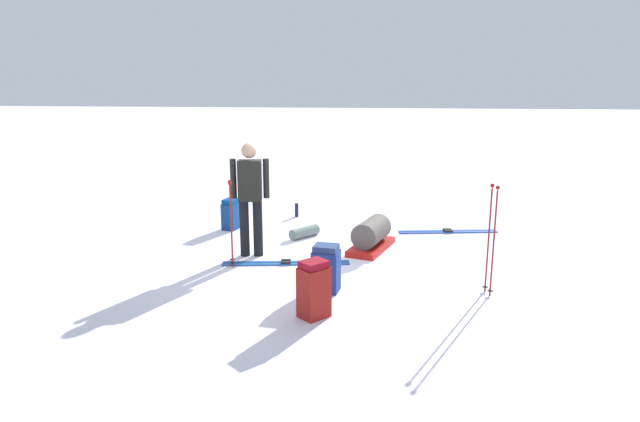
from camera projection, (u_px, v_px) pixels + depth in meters
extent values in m
plane|color=white|center=(320.00, 256.00, 8.52)|extent=(80.00, 80.00, 0.00)
cylinder|color=black|center=(258.00, 228.00, 8.46)|extent=(0.14, 0.14, 0.85)
cylinder|color=black|center=(245.00, 228.00, 8.46)|extent=(0.14, 0.14, 0.85)
cube|color=black|center=(250.00, 181.00, 8.29)|extent=(0.26, 0.37, 0.60)
cylinder|color=black|center=(266.00, 178.00, 8.29)|extent=(0.09, 0.09, 0.58)
cylinder|color=black|center=(233.00, 179.00, 8.28)|extent=(0.09, 0.09, 0.58)
sphere|color=tan|center=(249.00, 151.00, 8.19)|extent=(0.22, 0.22, 0.22)
cube|color=#2658A2|center=(286.00, 264.00, 8.13)|extent=(0.31, 1.83, 0.02)
cube|color=black|center=(286.00, 263.00, 8.12)|extent=(0.08, 0.15, 0.03)
cube|color=#2658A2|center=(286.00, 262.00, 8.22)|extent=(0.31, 1.83, 0.02)
cube|color=black|center=(286.00, 260.00, 8.22)|extent=(0.08, 0.15, 0.03)
cube|color=#2D52AE|center=(447.00, 231.00, 9.88)|extent=(0.34, 1.70, 0.02)
cube|color=black|center=(447.00, 229.00, 9.87)|extent=(0.08, 0.15, 0.03)
cube|color=#2D52AE|center=(449.00, 232.00, 9.78)|extent=(0.34, 1.70, 0.02)
cube|color=black|center=(449.00, 231.00, 9.77)|extent=(0.08, 0.15, 0.03)
cube|color=maroon|center=(314.00, 292.00, 6.32)|extent=(0.40, 0.40, 0.58)
cube|color=maroon|center=(314.00, 264.00, 6.24)|extent=(0.36, 0.36, 0.08)
cube|color=navy|center=(326.00, 271.00, 7.10)|extent=(0.32, 0.36, 0.52)
cube|color=navy|center=(326.00, 248.00, 7.03)|extent=(0.29, 0.33, 0.08)
cube|color=navy|center=(232.00, 216.00, 10.00)|extent=(0.39, 0.31, 0.46)
cube|color=navy|center=(231.00, 201.00, 9.94)|extent=(0.35, 0.28, 0.08)
cylinder|color=maroon|center=(488.00, 241.00, 6.98)|extent=(0.02, 0.02, 1.33)
sphere|color=#A51919|center=(492.00, 186.00, 6.82)|extent=(0.05, 0.05, 0.05)
cylinder|color=black|center=(485.00, 287.00, 7.12)|extent=(0.07, 0.07, 0.01)
cylinder|color=maroon|center=(494.00, 244.00, 6.85)|extent=(0.02, 0.02, 1.33)
sphere|color=#A51919|center=(498.00, 188.00, 6.69)|extent=(0.05, 0.05, 0.05)
cylinder|color=black|center=(490.00, 291.00, 6.99)|extent=(0.07, 0.07, 0.01)
cylinder|color=maroon|center=(231.00, 224.00, 8.06)|extent=(0.02, 0.02, 1.17)
sphere|color=#A51919|center=(229.00, 182.00, 7.92)|extent=(0.05, 0.05, 0.05)
cylinder|color=black|center=(232.00, 259.00, 8.18)|extent=(0.07, 0.07, 0.01)
cylinder|color=maroon|center=(231.00, 227.00, 7.91)|extent=(0.02, 0.02, 1.17)
sphere|color=#A51919|center=(230.00, 184.00, 7.77)|extent=(0.05, 0.05, 0.05)
cylinder|color=black|center=(233.00, 263.00, 8.04)|extent=(0.07, 0.07, 0.01)
cube|color=red|center=(371.00, 247.00, 8.84)|extent=(1.17, 0.77, 0.09)
cylinder|color=#584F49|center=(371.00, 232.00, 8.79)|extent=(0.85, 0.62, 0.40)
cylinder|color=slate|center=(304.00, 232.00, 9.50)|extent=(0.54, 0.49, 0.18)
cylinder|color=black|center=(297.00, 210.00, 10.88)|extent=(0.07, 0.07, 0.26)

